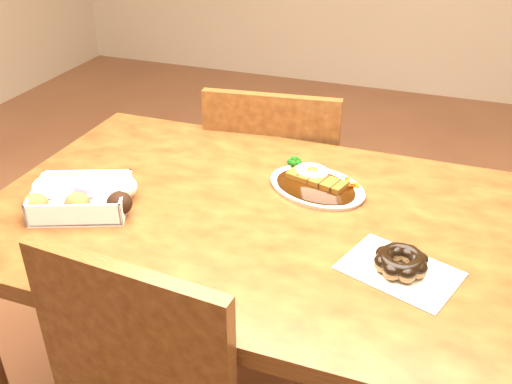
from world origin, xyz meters
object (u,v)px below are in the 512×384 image
(chair_far, at_px, (277,194))
(pon_de_ring, at_px, (401,263))
(katsu_curry_plate, at_px, (316,183))
(table, at_px, (252,247))
(donut_box, at_px, (81,197))

(chair_far, distance_m, pon_de_ring, 0.84)
(katsu_curry_plate, distance_m, pon_de_ring, 0.35)
(table, xyz_separation_m, chair_far, (-0.11, 0.54, -0.17))
(chair_far, bearing_deg, pon_de_ring, 118.04)
(donut_box, bearing_deg, table, 17.98)
(donut_box, relative_size, pon_de_ring, 1.02)
(table, bearing_deg, katsu_curry_plate, 54.23)
(chair_far, distance_m, donut_box, 0.76)
(chair_far, bearing_deg, katsu_curry_plate, 112.56)
(chair_far, bearing_deg, donut_box, 61.43)
(pon_de_ring, bearing_deg, table, 162.64)
(katsu_curry_plate, relative_size, pon_de_ring, 1.14)
(chair_far, xyz_separation_m, pon_de_ring, (0.45, -0.64, 0.29))
(table, distance_m, donut_box, 0.41)
(katsu_curry_plate, xyz_separation_m, pon_de_ring, (0.23, -0.26, 0.01))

